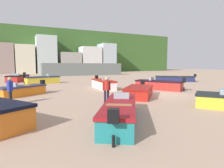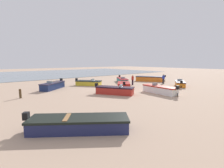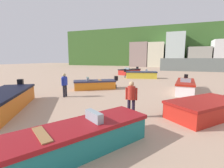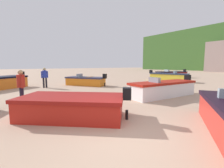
% 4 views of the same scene
% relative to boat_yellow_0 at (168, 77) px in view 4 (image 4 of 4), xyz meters
% --- Properties ---
extents(ground_plane, '(160.00, 160.00, 0.00)m').
position_rel_boat_yellow_0_xyz_m(ground_plane, '(7.54, -13.12, -0.48)').
color(ground_plane, tan).
extents(townhouse_far_left, '(5.74, 5.21, 8.04)m').
position_rel_boat_yellow_0_xyz_m(townhouse_far_left, '(-6.59, 33.48, 3.54)').
color(townhouse_far_left, gray).
rests_on(townhouse_far_left, ground).
extents(boat_yellow_0, '(4.42, 2.22, 1.24)m').
position_rel_boat_yellow_0_xyz_m(boat_yellow_0, '(0.00, 0.00, 0.00)').
color(boat_yellow_0, gold).
rests_on(boat_yellow_0, ground).
extents(boat_red_1, '(3.17, 4.57, 1.22)m').
position_rel_boat_yellow_0_xyz_m(boat_red_1, '(-2.78, 4.84, -0.01)').
color(boat_red_1, '#B3221B').
rests_on(boat_red_1, ground).
extents(boat_white_3, '(1.65, 4.72, 1.20)m').
position_rel_boat_yellow_0_xyz_m(boat_white_3, '(4.85, -7.81, -0.02)').
color(boat_white_3, white).
rests_on(boat_white_3, ground).
extents(boat_red_5, '(3.64, 3.76, 1.09)m').
position_rel_boat_yellow_0_xyz_m(boat_red_5, '(5.24, -13.56, -0.08)').
color(boat_red_5, '#B22017').
rests_on(boat_red_5, ground).
extents(boat_orange_9, '(3.68, 3.01, 1.08)m').
position_rel_boat_yellow_0_xyz_m(boat_orange_9, '(-2.39, -9.16, -0.08)').
color(boat_orange_9, orange).
rests_on(boat_orange_9, ground).
extents(beach_walker_foreground, '(0.54, 0.36, 1.62)m').
position_rel_boat_yellow_0_xyz_m(beach_walker_foreground, '(2.14, -14.74, 0.48)').
color(beach_walker_foreground, black).
rests_on(beach_walker_foreground, ground).
extents(beach_walker_distant, '(0.38, 0.54, 1.62)m').
position_rel_boat_yellow_0_xyz_m(beach_walker_distant, '(-3.04, -12.49, 0.48)').
color(beach_walker_distant, black).
rests_on(beach_walker_distant, ground).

